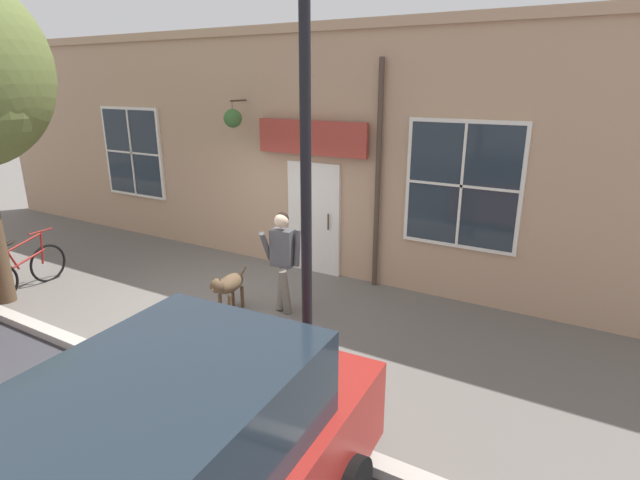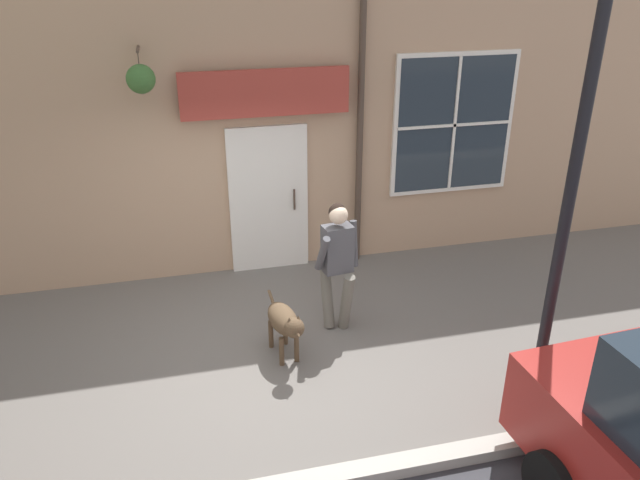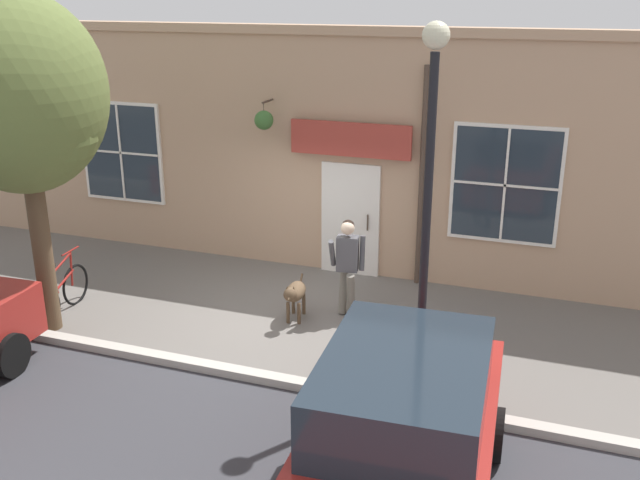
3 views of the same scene
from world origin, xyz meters
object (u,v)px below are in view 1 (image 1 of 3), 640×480
dog_on_leash (228,285)px  street_lamp (305,127)px  pedestrian_walking (283,254)px  leaning_bicycle (24,270)px

dog_on_leash → street_lamp: (1.38, 2.31, 2.61)m
dog_on_leash → street_lamp: street_lamp is taller
pedestrian_walking → dog_on_leash: pedestrian_walking is taller
dog_on_leash → leaning_bicycle: 3.80m
pedestrian_walking → leaning_bicycle: (1.58, -4.35, -0.59)m
pedestrian_walking → leaning_bicycle: 4.67m
leaning_bicycle → street_lamp: 6.53m
pedestrian_walking → leaning_bicycle: bearing=-70.1°
dog_on_leash → leaning_bicycle: size_ratio=0.60×
leaning_bicycle → street_lamp: bearing=87.4°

